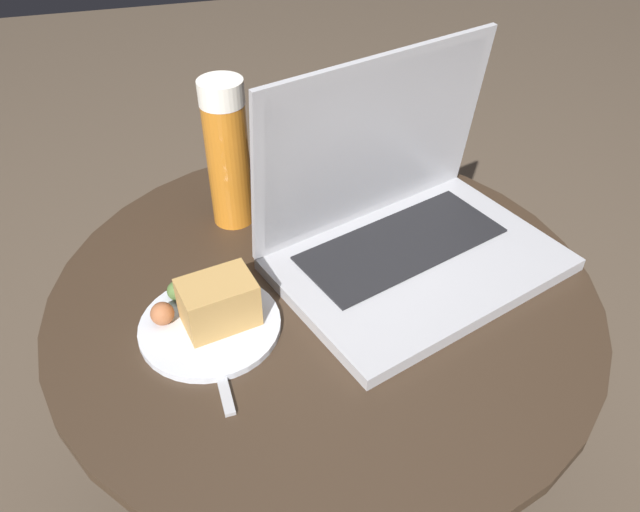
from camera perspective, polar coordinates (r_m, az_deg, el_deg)
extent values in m
plane|color=brown|center=(1.26, 0.26, -21.25)|extent=(6.00, 6.00, 0.00)
cylinder|color=black|center=(1.26, 0.27, -21.08)|extent=(0.42, 0.42, 0.01)
cylinder|color=black|center=(1.04, 0.31, -13.97)|extent=(0.09, 0.09, 0.51)
cylinder|color=#38281C|center=(0.84, 0.37, -3.23)|extent=(0.73, 0.73, 0.02)
cube|color=#B2B2B7|center=(0.86, 9.04, -0.74)|extent=(0.44, 0.36, 0.02)
cube|color=black|center=(0.88, 7.49, 1.11)|extent=(0.32, 0.21, 0.00)
cube|color=#B2B2B7|center=(0.86, 4.91, 10.33)|extent=(0.36, 0.15, 0.25)
cube|color=silver|center=(0.86, 5.04, 10.22)|extent=(0.33, 0.14, 0.23)
cylinder|color=#C6701E|center=(0.91, -8.35, 8.25)|extent=(0.06, 0.06, 0.19)
cylinder|color=white|center=(0.86, -9.05, 14.59)|extent=(0.06, 0.06, 0.03)
cylinder|color=silver|center=(0.79, -10.01, -6.30)|extent=(0.18, 0.18, 0.01)
cube|color=tan|center=(0.76, -9.27, -4.19)|extent=(0.10, 0.08, 0.06)
sphere|color=#9E5B38|center=(0.79, -14.22, -5.13)|extent=(0.03, 0.03, 0.03)
sphere|color=#4C6B33|center=(0.82, -12.95, -3.11)|extent=(0.03, 0.03, 0.03)
cube|color=#B2B2B7|center=(0.74, -9.24, -9.99)|extent=(0.02, 0.14, 0.00)
cube|color=#B2B2B7|center=(0.81, -10.52, -4.82)|extent=(0.03, 0.06, 0.00)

